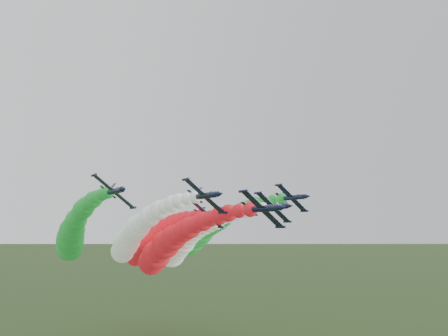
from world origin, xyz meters
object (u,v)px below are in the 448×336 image
at_px(jet_inner_left, 133,236).
at_px(jet_inner_right, 184,243).
at_px(jet_lead, 165,248).
at_px(jet_trail, 147,243).
at_px(jet_outer_right, 206,231).
at_px(jet_outer_left, 73,234).

relative_size(jet_inner_left, jet_inner_right, 0.99).
relative_size(jet_lead, jet_trail, 1.00).
bearing_deg(jet_inner_left, jet_trail, 58.20).
xyz_separation_m(jet_lead, jet_outer_right, (22.30, 17.06, 4.06)).
xyz_separation_m(jet_inner_left, jet_trail, (12.27, 19.78, -2.62)).
bearing_deg(jet_lead, jet_inner_left, 119.65).
relative_size(jet_inner_left, jet_outer_left, 0.99).
bearing_deg(jet_trail, jet_inner_left, -121.80).
relative_size(jet_outer_right, jet_trail, 1.00).
xyz_separation_m(jet_outer_left, jet_trail, (25.12, 7.27, -3.24)).
xyz_separation_m(jet_inner_left, jet_outer_right, (27.58, 7.79, 1.12)).
bearing_deg(jet_outer_left, jet_inner_right, -13.22).
distance_m(jet_lead, jet_trail, 29.89).
distance_m(jet_outer_right, jet_trail, 19.80).
height_order(jet_lead, jet_inner_right, jet_inner_right).
bearing_deg(jet_lead, jet_outer_left, 129.76).
bearing_deg(jet_inner_left, jet_outer_left, 135.76).
distance_m(jet_inner_right, jet_outer_right, 10.21).
relative_size(jet_inner_left, jet_outer_right, 1.00).
bearing_deg(jet_lead, jet_trail, 76.47).
height_order(jet_outer_left, jet_outer_right, jet_outer_right).
bearing_deg(jet_trail, jet_outer_right, -38.07).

